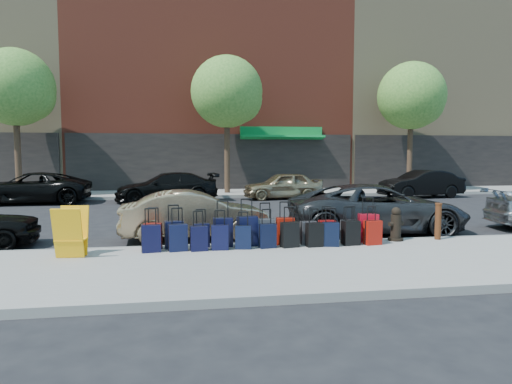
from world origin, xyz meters
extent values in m
plane|color=black|center=(0.00, 0.00, 0.00)|extent=(120.00, 120.00, 0.00)
cube|color=gray|center=(0.00, -6.50, 0.07)|extent=(60.00, 4.00, 0.15)
cube|color=gray|center=(0.00, 10.00, 0.07)|extent=(60.00, 4.00, 0.15)
cube|color=gray|center=(0.00, -4.48, 0.07)|extent=(60.00, 0.08, 0.15)
cube|color=gray|center=(0.00, 7.98, 0.07)|extent=(60.00, 0.08, 0.15)
cube|color=maroon|center=(0.00, 18.00, 10.00)|extent=(17.00, 12.00, 20.00)
cube|color=black|center=(0.00, 11.95, 1.70)|extent=(16.66, 0.15, 3.40)
cube|color=#0D7A31|center=(4.00, 11.60, 3.20)|extent=(5.00, 0.91, 0.27)
cube|color=#0D7A31|center=(4.00, 11.90, 3.55)|extent=(5.00, 0.10, 0.60)
cube|color=#927D59|center=(16.00, 18.00, 9.00)|extent=(15.00, 12.00, 18.00)
cube|color=black|center=(16.00, 11.95, 1.70)|extent=(14.70, 0.15, 3.40)
cylinder|color=black|center=(-10.00, 9.50, 2.55)|extent=(0.30, 0.30, 4.80)
sphere|color=#346F25|center=(-10.00, 9.50, 5.52)|extent=(3.80, 3.80, 3.80)
sphere|color=#346F25|center=(-9.40, 9.50, 5.14)|extent=(2.58, 2.58, 2.58)
cylinder|color=black|center=(0.50, 9.50, 2.55)|extent=(0.30, 0.30, 4.80)
sphere|color=#346F25|center=(0.50, 9.50, 5.52)|extent=(3.80, 3.80, 3.80)
sphere|color=#346F25|center=(1.10, 9.50, 5.14)|extent=(2.58, 2.58, 2.58)
cylinder|color=black|center=(11.00, 9.50, 2.55)|extent=(0.30, 0.30, 4.80)
sphere|color=#346F25|center=(11.00, 9.50, 5.52)|extent=(3.80, 3.80, 3.80)
sphere|color=#346F25|center=(11.60, 9.50, 5.14)|extent=(2.58, 2.58, 2.58)
cube|color=#9B140A|center=(-2.53, -4.78, 0.43)|extent=(0.40, 0.24, 0.57)
cylinder|color=black|center=(-2.53, -4.78, 1.05)|extent=(0.21, 0.05, 0.03)
cube|color=black|center=(-2.07, -4.80, 0.45)|extent=(0.43, 0.28, 0.60)
cylinder|color=black|center=(-2.07, -4.80, 1.10)|extent=(0.23, 0.06, 0.03)
cube|color=black|center=(-1.47, -4.81, 0.42)|extent=(0.37, 0.23, 0.54)
cylinder|color=black|center=(-1.47, -4.81, 1.00)|extent=(0.20, 0.05, 0.03)
cube|color=black|center=(-0.98, -4.78, 0.47)|extent=(0.44, 0.25, 0.65)
cylinder|color=black|center=(-0.98, -4.78, 1.18)|extent=(0.24, 0.04, 0.03)
cube|color=black|center=(-0.43, -4.79, 0.49)|extent=(0.47, 0.28, 0.67)
cylinder|color=black|center=(-0.43, -4.79, 1.21)|extent=(0.25, 0.05, 0.03)
cube|color=#404045|center=(0.00, -4.75, 0.45)|extent=(0.41, 0.24, 0.61)
cylinder|color=black|center=(0.00, -4.75, 1.11)|extent=(0.23, 0.04, 0.03)
cube|color=maroon|center=(0.47, -4.75, 0.46)|extent=(0.43, 0.26, 0.62)
cylinder|color=black|center=(0.47, -4.75, 1.13)|extent=(0.23, 0.05, 0.03)
cube|color=#333338|center=(1.00, -4.84, 0.42)|extent=(0.37, 0.23, 0.53)
cylinder|color=black|center=(1.00, -4.84, 0.99)|extent=(0.20, 0.05, 0.03)
cube|color=#AC0B0B|center=(1.45, -4.84, 0.42)|extent=(0.37, 0.21, 0.55)
cylinder|color=black|center=(1.45, -4.84, 1.01)|extent=(0.20, 0.04, 0.03)
cube|color=#3A3A3F|center=(1.98, -4.83, 0.42)|extent=(0.36, 0.20, 0.53)
cylinder|color=black|center=(1.98, -4.83, 1.00)|extent=(0.20, 0.03, 0.03)
cube|color=#AE0B1C|center=(2.48, -4.79, 0.48)|extent=(0.47, 0.30, 0.67)
cylinder|color=black|center=(2.48, -4.79, 1.20)|extent=(0.25, 0.06, 0.03)
cube|color=black|center=(-2.55, -5.13, 0.44)|extent=(0.42, 0.28, 0.58)
cylinder|color=black|center=(-2.55, -5.13, 1.07)|extent=(0.22, 0.06, 0.03)
cube|color=black|center=(-1.98, -5.12, 0.44)|extent=(0.43, 0.29, 0.58)
cylinder|color=black|center=(-1.98, -5.12, 1.07)|extent=(0.22, 0.07, 0.03)
cube|color=black|center=(-1.54, -5.17, 0.42)|extent=(0.39, 0.26, 0.54)
cylinder|color=black|center=(-1.54, -5.17, 1.00)|extent=(0.21, 0.06, 0.03)
cube|color=black|center=(-1.08, -5.13, 0.42)|extent=(0.38, 0.24, 0.54)
cylinder|color=black|center=(-1.08, -5.13, 1.01)|extent=(0.21, 0.04, 0.03)
cube|color=black|center=(-0.56, -5.12, 0.41)|extent=(0.37, 0.25, 0.51)
cylinder|color=black|center=(-0.56, -5.12, 0.96)|extent=(0.20, 0.06, 0.03)
cube|color=black|center=(-0.02, -5.10, 0.42)|extent=(0.40, 0.27, 0.54)
cylinder|color=black|center=(-0.02, -5.10, 1.01)|extent=(0.21, 0.07, 0.03)
cube|color=black|center=(0.49, -5.11, 0.43)|extent=(0.42, 0.29, 0.56)
cylinder|color=black|center=(0.49, -5.11, 1.05)|extent=(0.22, 0.07, 0.03)
cube|color=black|center=(1.06, -5.14, 0.42)|extent=(0.38, 0.24, 0.54)
cylinder|color=black|center=(1.06, -5.14, 1.01)|extent=(0.21, 0.05, 0.03)
cube|color=black|center=(1.43, -5.14, 0.42)|extent=(0.41, 0.28, 0.55)
cylinder|color=black|center=(1.43, -5.14, 1.02)|extent=(0.21, 0.07, 0.03)
cube|color=black|center=(1.94, -5.10, 0.43)|extent=(0.40, 0.26, 0.56)
cylinder|color=black|center=(1.94, -5.10, 1.04)|extent=(0.21, 0.05, 0.03)
cube|color=#9D130A|center=(2.45, -5.12, 0.43)|extent=(0.41, 0.28, 0.56)
cylinder|color=black|center=(2.45, -5.12, 1.04)|extent=(0.21, 0.07, 0.03)
cylinder|color=black|center=(3.21, -4.73, 0.18)|extent=(0.37, 0.37, 0.06)
cylinder|color=black|center=(3.21, -4.73, 0.49)|extent=(0.24, 0.24, 0.57)
sphere|color=black|center=(3.21, -4.73, 0.85)|extent=(0.22, 0.22, 0.22)
cylinder|color=black|center=(3.21, -4.73, 0.56)|extent=(0.42, 0.21, 0.10)
cylinder|color=#38190C|center=(4.29, -4.77, 0.59)|extent=(0.15, 0.15, 0.88)
cylinder|color=#38190C|center=(4.29, -4.77, 1.03)|extent=(0.17, 0.17, 0.04)
cube|color=#FFAE0E|center=(-4.13, -5.54, 0.67)|extent=(0.59, 0.31, 1.02)
cube|color=#FFAE0E|center=(-4.09, -5.17, 0.67)|extent=(0.59, 0.31, 1.02)
cube|color=#FFAE0E|center=(-4.11, -5.36, 0.51)|extent=(0.60, 0.43, 0.02)
imported|color=#9C815F|center=(-1.56, -3.01, 0.64)|extent=(3.96, 1.60, 1.28)
imported|color=#2D2E30|center=(3.58, -2.81, 0.69)|extent=(5.17, 2.72, 1.39)
imported|color=black|center=(-8.59, 6.71, 0.70)|extent=(5.12, 2.44, 1.41)
imported|color=black|center=(-2.61, 6.63, 0.68)|extent=(4.91, 2.45, 1.37)
imported|color=#947E5A|center=(3.02, 7.07, 0.67)|extent=(4.05, 1.89, 1.34)
imported|color=black|center=(10.15, 6.62, 0.70)|extent=(4.41, 1.97, 1.41)
camera|label=1|loc=(-1.86, -14.95, 2.24)|focal=32.00mm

